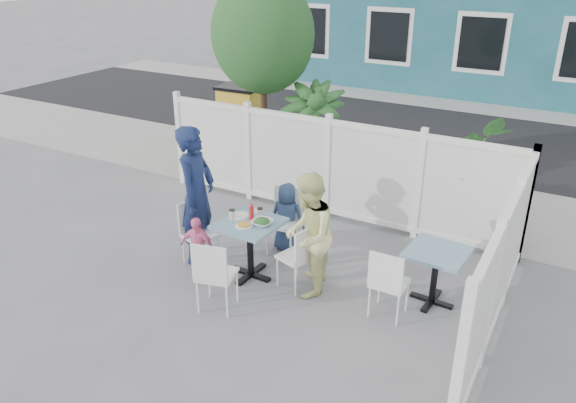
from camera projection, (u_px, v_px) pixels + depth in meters
The scene contains 29 objects.
ground at pixel (237, 286), 7.15m from camera, with size 80.00×80.00×0.00m, color slate.
near_sidewalk at pixel (355, 185), 10.16m from camera, with size 24.00×2.60×0.01m, color gray.
street at pixel (417, 132), 13.10m from camera, with size 24.00×5.00×0.01m, color black.
far_sidewalk at pixel (451, 103), 15.56m from camera, with size 24.00×1.60×0.01m, color gray.
fence_back at pixel (327, 170), 8.68m from camera, with size 5.86×0.08×1.60m.
fence_right at pixel (500, 272), 5.96m from camera, with size 0.08×3.66×1.60m.
tree at pixel (262, 35), 9.41m from camera, with size 1.80×1.62×3.59m.
utility_cabinet at pixel (241, 125), 11.18m from camera, with size 0.77×0.55×1.43m, color gold.
potted_shrub_a at pixel (311, 140), 9.45m from camera, with size 1.08×1.08×1.93m, color #1C4724.
potted_shrub_b at pixel (460, 179), 8.31m from camera, with size 1.46×1.26×1.62m, color #1C4724.
main_table at pixel (250, 234), 7.12m from camera, with size 0.78×0.78×0.78m.
spare_table at pixel (436, 263), 6.59m from camera, with size 0.72×0.72×0.71m.
chair_left at pixel (196, 228), 7.49m from camera, with size 0.50×0.50×0.88m.
chair_right at pixel (301, 253), 6.89m from camera, with size 0.48×0.49×0.87m.
chair_back at pixel (286, 215), 7.79m from camera, with size 0.46×0.45×0.93m.
chair_near at pixel (214, 271), 6.43m from camera, with size 0.51×0.50×0.93m.
chair_spare at pixel (388, 280), 6.33m from camera, with size 0.40×0.39×0.88m.
man at pixel (197, 195), 7.43m from camera, with size 0.69×0.45×1.89m, color #152046.
woman at pixel (308, 235), 6.73m from camera, with size 0.76×0.59×1.56m, color #DEE14B.
boy at pixel (287, 217), 7.83m from camera, with size 0.49×0.32×1.00m, color navy.
toddler at pixel (197, 248), 7.19m from camera, with size 0.50×0.21×0.85m, color pink.
plate_main at pixel (244, 226), 6.94m from camera, with size 0.22×0.22×0.01m, color white.
plate_side at pixel (240, 216), 7.19m from camera, with size 0.23×0.23×0.02m, color white.
salad_bowl at pixel (262, 223), 6.96m from camera, with size 0.26×0.26×0.06m, color white.
coffee_cup_a at pixel (232, 215), 7.11m from camera, with size 0.08×0.08×0.11m, color beige.
coffee_cup_b at pixel (260, 213), 7.16m from camera, with size 0.07×0.07×0.11m, color beige.
ketchup_bottle at pixel (251, 213), 7.07m from camera, with size 0.06×0.06×0.19m, color red.
salt_shaker at pixel (257, 211), 7.26m from camera, with size 0.03×0.03×0.08m, color white.
pepper_shaker at pixel (258, 211), 7.27m from camera, with size 0.03×0.03×0.07m, color black.
Camera 1 is at (3.54, -4.97, 3.92)m, focal length 35.00 mm.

